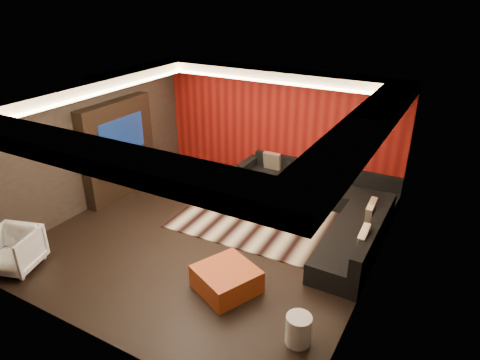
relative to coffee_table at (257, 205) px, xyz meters
The scene contains 26 objects.
floor 1.42m from the coffee_table, 101.72° to the right, with size 6.00×6.00×0.02m, color black.
ceiling 3.03m from the coffee_table, 101.72° to the right, with size 6.00×6.00×0.02m, color silver.
wall_back 2.09m from the coffee_table, 99.96° to the left, with size 6.00×0.02×2.80m, color black.
wall_left 3.79m from the coffee_table, 157.29° to the right, with size 0.02×6.00×2.80m, color black.
wall_right 3.31m from the coffee_table, 26.87° to the right, with size 0.02×6.00×2.80m, color black.
red_feature_wall 2.05m from the coffee_table, 100.21° to the left, with size 5.98×0.05×2.78m, color #6B0C0A.
soffit_back 2.89m from the coffee_table, 102.24° to the left, with size 6.00×0.60×0.22m, color silver.
soffit_front 4.82m from the coffee_table, 94.02° to the right, with size 6.00×0.60×0.22m, color silver.
soffit_left 4.17m from the coffee_table, 155.20° to the right, with size 0.60×4.80×0.22m, color silver.
soffit_right 3.78m from the coffee_table, 29.76° to the right, with size 0.60×4.80×0.22m, color silver.
cove_back 2.67m from the coffee_table, 106.29° to the left, with size 4.80×0.08×0.04m, color #FFD899.
cove_front 4.49m from the coffee_table, 94.38° to the right, with size 4.80×0.08×0.04m, color #FFD899.
cove_left 3.87m from the coffee_table, 152.46° to the right, with size 0.08×4.80×0.04m, color #FFD899.
cove_right 3.51m from the coffee_table, 33.64° to the right, with size 0.08×4.80×0.04m, color #FFD899.
tv_surround 3.37m from the coffee_table, 166.04° to the right, with size 0.30×2.00×2.20m, color black.
tv_screen 3.35m from the coffee_table, 165.32° to the right, with size 0.04×1.30×0.80m, color black.
tv_shelf 3.13m from the coffee_table, 165.32° to the right, with size 0.04×1.60×0.04m, color black.
rug 0.57m from the coffee_table, ahead, with size 4.00×3.00×0.02m, color tan.
coffee_table is the anchor object (origin of this frame).
drum_stool 0.87m from the coffee_table, 168.03° to the left, with size 0.35×0.35×0.42m, color black.
striped_pouf 1.57m from the coffee_table, 139.59° to the left, with size 0.66×0.66×0.36m, color beige.
white_side_table 3.79m from the coffee_table, 54.23° to the right, with size 0.36×0.36×0.45m, color silver.
orange_ottoman 2.70m from the coffee_table, 73.34° to the right, with size 0.88×0.88×0.39m, color #963F13.
armchair 4.74m from the coffee_table, 124.97° to the right, with size 0.78×0.80×0.73m, color white.
sectional_sofa 1.53m from the coffee_table, 18.52° to the left, with size 3.65×3.50×0.75m.
throw_pillows 1.54m from the coffee_table, 16.51° to the left, with size 3.10×2.76×0.50m.
Camera 1 is at (3.97, -5.95, 4.56)m, focal length 32.00 mm.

